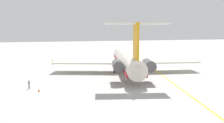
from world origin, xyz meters
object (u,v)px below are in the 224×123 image
at_px(ground_crew_near_tail, 29,83).
at_px(safety_cone_wingtip, 156,61).
at_px(main_jetliner, 127,60).
at_px(ground_crew_starboard, 52,61).
at_px(safety_cone_nose, 39,90).

relative_size(ground_crew_near_tail, safety_cone_wingtip, 3.17).
xyz_separation_m(main_jetliner, safety_cone_wingtip, (19.71, -17.61, -3.23)).
height_order(ground_crew_starboard, safety_cone_wingtip, ground_crew_starboard).
height_order(ground_crew_near_tail, ground_crew_starboard, ground_crew_starboard).
relative_size(ground_crew_near_tail, safety_cone_nose, 3.17).
bearing_deg(safety_cone_nose, ground_crew_near_tail, 32.98).
xyz_separation_m(safety_cone_nose, safety_cone_wingtip, (34.53, -39.94, 0.00)).
relative_size(main_jetliner, ground_crew_starboard, 24.62).
xyz_separation_m(main_jetliner, ground_crew_starboard, (20.70, 18.06, -2.38)).
height_order(ground_crew_starboard, safety_cone_nose, ground_crew_starboard).
relative_size(safety_cone_nose, safety_cone_wingtip, 1.00).
bearing_deg(ground_crew_starboard, safety_cone_wingtip, 8.72).
distance_m(ground_crew_near_tail, safety_cone_nose, 3.43).
relative_size(main_jetliner, safety_cone_wingtip, 79.50).
bearing_deg(ground_crew_near_tail, safety_cone_nose, -164.79).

